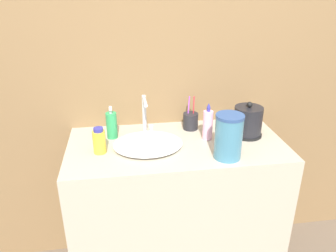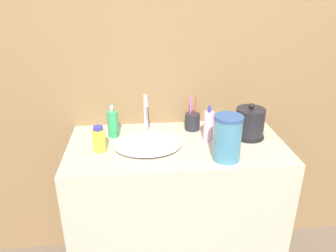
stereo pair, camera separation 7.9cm
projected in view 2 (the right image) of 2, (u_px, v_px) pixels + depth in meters
wall_back at (171, 49)px, 1.77m from camera, size 6.00×0.04×2.60m
vanity_counter at (176, 212)px, 1.86m from camera, size 1.11×0.55×0.88m
sink_basin at (148, 143)px, 1.64m from camera, size 0.35×0.29×0.04m
faucet at (147, 113)px, 1.75m from camera, size 0.06×0.14×0.21m
electric_kettle at (250, 124)px, 1.72m from camera, size 0.16×0.16×0.19m
toothbrush_cup at (192, 121)px, 1.82m from camera, size 0.08×0.08×0.20m
lotion_bottle at (113, 124)px, 1.73m from camera, size 0.06×0.06×0.18m
shampoo_bottle at (209, 125)px, 1.69m from camera, size 0.05×0.05×0.20m
mouthwash_bottle at (99, 139)px, 1.58m from camera, size 0.06×0.06×0.13m
water_pitcher at (227, 138)px, 1.49m from camera, size 0.13×0.13×0.22m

